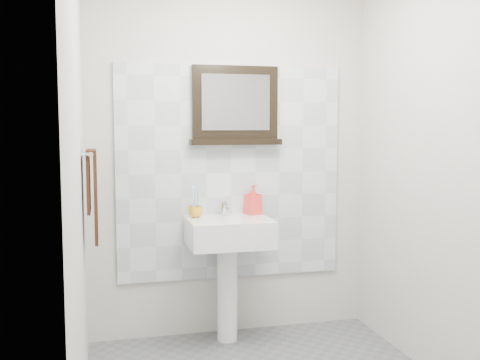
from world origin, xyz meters
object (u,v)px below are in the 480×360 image
(soap_dispenser, at_px, (253,199))
(hand_towel, at_px, (93,188))
(toothbrush_cup, at_px, (196,212))
(framed_mirror, at_px, (235,107))
(pedestal_sink, at_px, (229,245))

(soap_dispenser, bearing_deg, hand_towel, 177.84)
(toothbrush_cup, height_order, hand_towel, hand_towel)
(soap_dispenser, relative_size, hand_towel, 0.38)
(hand_towel, bearing_deg, soap_dispenser, 18.18)
(toothbrush_cup, xyz_separation_m, hand_towel, (-0.67, -0.31, 0.21))
(toothbrush_cup, relative_size, hand_towel, 0.18)
(toothbrush_cup, height_order, soap_dispenser, soap_dispenser)
(soap_dispenser, xyz_separation_m, framed_mirror, (-0.12, 0.05, 0.64))
(framed_mirror, bearing_deg, pedestal_sink, -115.96)
(pedestal_sink, distance_m, soap_dispenser, 0.38)
(soap_dispenser, distance_m, hand_towel, 1.15)
(pedestal_sink, bearing_deg, framed_mirror, 64.04)
(pedestal_sink, xyz_separation_m, framed_mirror, (0.09, 0.19, 0.93))
(soap_dispenser, distance_m, framed_mirror, 0.66)
(hand_towel, bearing_deg, framed_mirror, 22.63)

